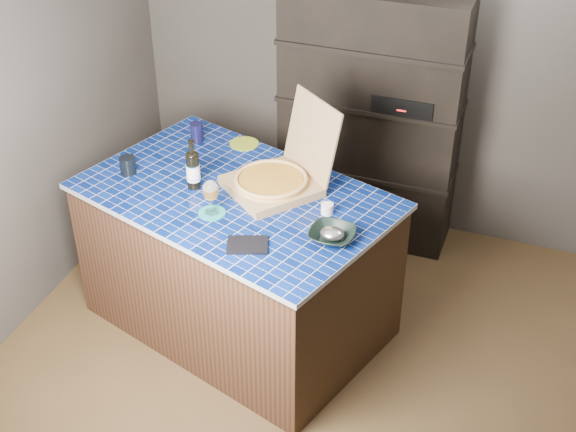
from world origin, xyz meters
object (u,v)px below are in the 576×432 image
at_px(kitchen_island, 238,260).
at_px(mead_bottle, 193,169).
at_px(pizza_box, 276,178).
at_px(wine_glass, 211,191).
at_px(dvd_case, 247,245).
at_px(bowl, 332,235).

bearing_deg(kitchen_island, mead_bottle, -158.34).
xyz_separation_m(pizza_box, mead_bottle, (-0.45, -0.14, 0.05)).
distance_m(kitchen_island, mead_bottle, 0.65).
bearing_deg(wine_glass, kitchen_island, 80.32).
relative_size(pizza_box, dvd_case, 3.39).
distance_m(pizza_box, bowl, 0.59).
height_order(dvd_case, bowl, bowl).
height_order(pizza_box, dvd_case, pizza_box).
height_order(pizza_box, wine_glass, pizza_box).
relative_size(pizza_box, wine_glass, 3.52).
bearing_deg(dvd_case, mead_bottle, -150.05).
bearing_deg(dvd_case, bowl, 97.51).
distance_m(mead_bottle, wine_glass, 0.30).
distance_m(kitchen_island, pizza_box, 0.60).
xyz_separation_m(pizza_box, bowl, (0.45, -0.37, -0.04)).
height_order(mead_bottle, bowl, mead_bottle).
bearing_deg(bowl, mead_bottle, 166.10).
height_order(pizza_box, mead_bottle, pizza_box).
distance_m(pizza_box, wine_glass, 0.44).
distance_m(pizza_box, dvd_case, 0.58).
distance_m(pizza_box, mead_bottle, 0.47).
xyz_separation_m(pizza_box, dvd_case, (0.06, -0.57, -0.06)).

